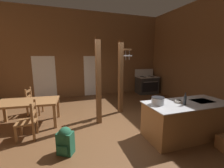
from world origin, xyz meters
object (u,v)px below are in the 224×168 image
Objects in this scene: mixing_bowl_on_counter at (179,101)px; bottle_tall_on_counter at (185,100)px; stove_range at (147,85)px; dining_table at (28,104)px; ladderback_chair_near_window at (29,121)px; backpack at (65,140)px; stockpot_on_counter at (158,101)px; kitchen_island at (186,119)px; ladderback_chair_by_post at (33,102)px.

mixing_bowl_on_counter is 0.21m from bottle_tall_on_counter.
dining_table is at bearing -157.97° from stove_range.
ladderback_chair_near_window is 1.27m from backpack.
stove_range is 5.91m from dining_table.
stockpot_on_counter is 2.28× the size of mixing_bowl_on_counter.
stockpot_on_counter reaches higher than ladderback_chair_near_window.
stockpot_on_counter is (-2.34, -4.12, 0.50)m from stove_range.
mixing_bowl_on_counter is at bearing -27.95° from dining_table.
dining_table is 2.99× the size of backpack.
ladderback_chair_by_post is (-3.94, 2.94, 0.00)m from kitchen_island.
ladderback_chair_near_window is at bearing 162.15° from mixing_bowl_on_counter.
ladderback_chair_near_window is 2.54× the size of stockpot_on_counter.
bottle_tall_on_counter reaches higher than kitchen_island.
kitchen_island is 3.66× the size of backpack.
ladderback_chair_near_window is at bearing 159.46° from bottle_tall_on_counter.
ladderback_chair_near_window is at bearing 131.28° from backpack.
stove_range reaches higher than bottle_tall_on_counter.
stockpot_on_counter is at bearing 156.32° from bottle_tall_on_counter.
backpack is at bearing -60.92° from dining_table.
ladderback_chair_by_post is at bearing -166.50° from stove_range.
bottle_tall_on_counter is (0.57, -0.25, 0.03)m from stockpot_on_counter.
mixing_bowl_on_counter reaches higher than ladderback_chair_by_post.
ladderback_chair_by_post is at bearing 143.27° from kitchen_island.
ladderback_chair_near_window is 1.59× the size of backpack.
ladderback_chair_by_post is at bearing 90.39° from dining_table.
bottle_tall_on_counter reaches higher than ladderback_chair_by_post.
backpack is (0.99, -1.77, -0.34)m from dining_table.
ladderback_chair_near_window is 1.00× the size of ladderback_chair_by_post.
ladderback_chair_near_window is at bearing 162.15° from kitchen_island.
stove_range is at bearing 22.03° from dining_table.
dining_table reaches higher than backpack.
backpack is 2.80m from mixing_bowl_on_counter.
kitchen_island is 1.65× the size of stove_range.
mixing_bowl_on_counter reaches higher than ladderback_chair_near_window.
mixing_bowl_on_counter is at bearing -17.85° from ladderback_chair_near_window.
ladderback_chair_near_window is (-5.33, -3.04, -0.03)m from stove_range.
stove_range is at bearing 67.11° from mixing_bowl_on_counter.
kitchen_island is 4.53m from stove_range.
ladderback_chair_by_post is 5.79× the size of mixing_bowl_on_counter.
dining_table is at bearing 152.59° from kitchen_island.
stove_range is 4.77m from stockpot_on_counter.
ladderback_chair_near_window is 1.73m from ladderback_chair_by_post.
stove_range is at bearing 29.71° from ladderback_chair_near_window.
dining_table is at bearing 152.05° from mixing_bowl_on_counter.
dining_table is 5.98× the size of bottle_tall_on_counter.
ladderback_chair_near_window is at bearing 160.09° from stockpot_on_counter.
kitchen_island is at bearing -109.93° from stove_range.
kitchen_island is 4.44m from dining_table.
bottle_tall_on_counter is (0.00, -0.19, 0.09)m from mixing_bowl_on_counter.
mixing_bowl_on_counter is at bearing 90.68° from bottle_tall_on_counter.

